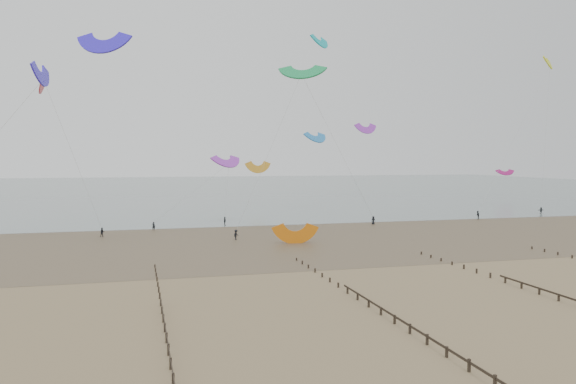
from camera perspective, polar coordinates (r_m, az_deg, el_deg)
name	(u,v)px	position (r m, az deg, el deg)	size (l,w,h in m)	color
ground	(291,282)	(61.28, 0.34, -9.13)	(500.00, 500.00, 0.00)	brown
sea_and_shore	(213,239)	(93.78, -7.67, -4.76)	(500.00, 665.00, 0.03)	#475654
groynes	(407,326)	(45.28, 11.97, -13.15)	(72.16, 50.16, 1.00)	black
kitesurfer_lead	(154,226)	(107.16, -13.50, -3.37)	(0.58, 0.38, 1.58)	black
kitesurfers	(340,221)	(112.42, 5.31, -2.95)	(133.42, 26.44, 1.84)	black
grounded_kite	(295,243)	(88.30, 0.74, -5.24)	(6.10, 3.20, 4.65)	orange
kites_airborne	(92,115)	(145.52, -19.33, 7.39)	(243.42, 109.44, 40.96)	orange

